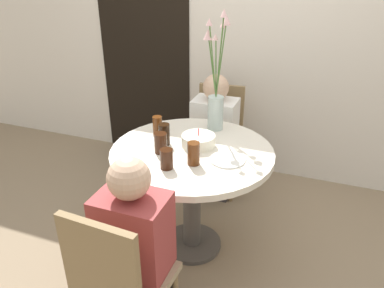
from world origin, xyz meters
The scene contains 16 objects.
ground_plane centered at (0.00, 0.00, 0.00)m, with size 16.00×16.00×0.00m, color #89755B.
wall_back centered at (0.00, 1.25, 1.30)m, with size 8.00×0.05×2.60m.
doorway_panel centered at (-0.93, 1.22, 1.02)m, with size 0.90×0.01×2.05m.
dining_table centered at (0.00, 0.00, 0.61)m, with size 1.01×1.01×0.76m.
chair_far_back centered at (-0.08, 0.85, 0.49)m, with size 0.44×0.44×0.88m.
chair_left_flank centered at (-0.05, -0.85, 0.49)m, with size 0.42×0.42×0.88m.
birthday_cake centered at (0.02, 0.07, 0.80)m, with size 0.21×0.21×0.12m.
flower_vase centered at (0.04, 0.35, 1.00)m, with size 0.14×0.22×0.80m.
side_plate centered at (0.24, -0.05, 0.76)m, with size 0.21×0.21×0.01m.
drink_glass_0 centered at (-0.19, 0.01, 0.83)m, with size 0.07×0.07×0.14m.
drink_glass_1 centered at (0.07, -0.16, 0.83)m, with size 0.07×0.07×0.14m.
drink_glass_2 centered at (-0.28, 0.11, 0.83)m, with size 0.06×0.06×0.14m.
drink_glass_3 centered at (-0.05, -0.26, 0.82)m, with size 0.07×0.07×0.12m.
drink_glass_4 centered at (-0.17, -0.10, 0.82)m, with size 0.08×0.08×0.13m.
person_guest centered at (-0.07, 0.69, 0.49)m, with size 0.34×0.24×1.04m.
person_woman centered at (-0.04, -0.69, 0.49)m, with size 0.34×0.24×1.04m.
Camera 1 is at (0.72, -1.92, 1.82)m, focal length 35.00 mm.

